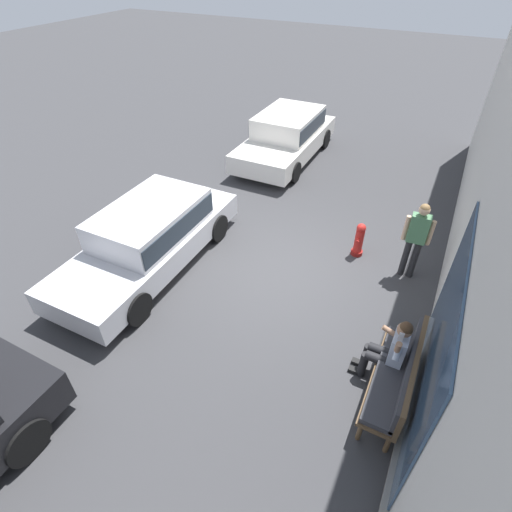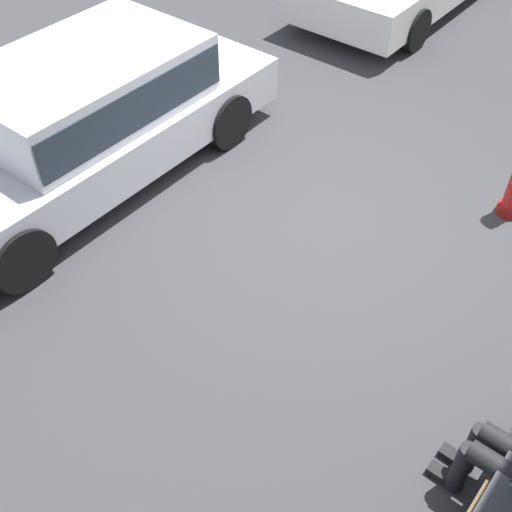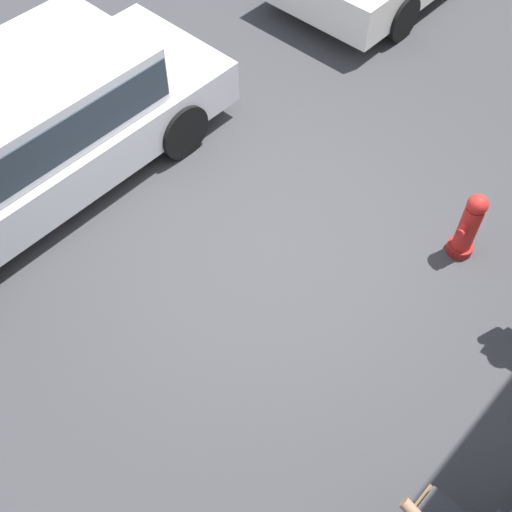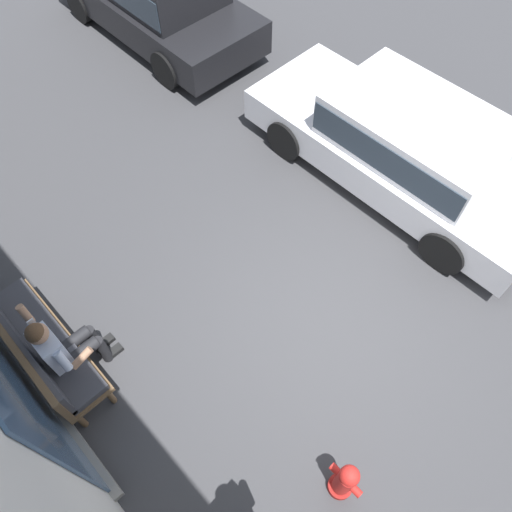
# 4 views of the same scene
# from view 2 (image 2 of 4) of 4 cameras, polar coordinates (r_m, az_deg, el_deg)

# --- Properties ---
(ground_plane) EXTENTS (60.00, 60.00, 0.00)m
(ground_plane) POSITION_cam_2_polar(r_m,az_deg,el_deg) (6.65, 5.97, 2.99)
(ground_plane) COLOR #38383A
(parked_car_mid) EXTENTS (4.65, 1.86, 1.37)m
(parked_car_mid) POSITION_cam_2_polar(r_m,az_deg,el_deg) (7.07, -15.07, 12.07)
(parked_car_mid) COLOR silver
(parked_car_mid) RESTS_ON ground_plane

